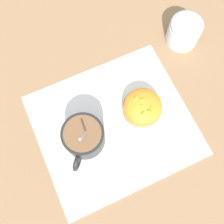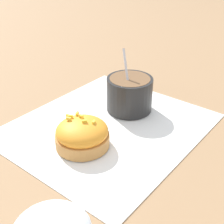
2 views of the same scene
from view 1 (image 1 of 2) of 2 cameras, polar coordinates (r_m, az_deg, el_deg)
ground_plane at (r=0.54m, az=0.43°, el=-2.83°), size 3.00×3.00×0.00m
paper_napkin at (r=0.54m, az=0.43°, el=-2.79°), size 0.33×0.30×0.00m
coffee_cup at (r=0.50m, az=-6.00°, el=-5.87°), size 0.09×0.09×0.11m
frosted_pastry at (r=0.53m, az=6.94°, el=0.71°), size 0.08×0.08×0.05m
sugar_bowl at (r=0.62m, az=15.53°, el=16.76°), size 0.07×0.07×0.07m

